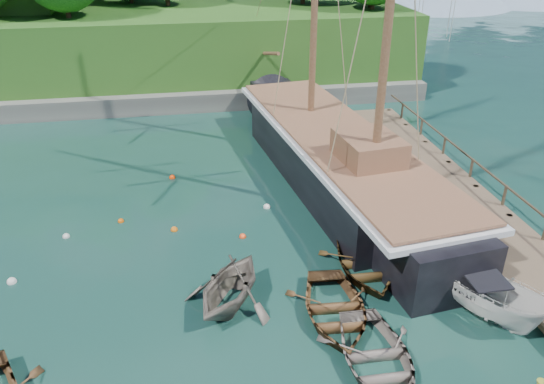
{
  "coord_description": "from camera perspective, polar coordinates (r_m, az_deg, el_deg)",
  "views": [
    {
      "loc": [
        -1.11,
        -14.14,
        12.35
      ],
      "look_at": [
        2.33,
        5.44,
        2.0
      ],
      "focal_mm": 35.0,
      "sensor_mm": 36.0,
      "label": 1
    }
  ],
  "objects": [
    {
      "name": "headland",
      "position": [
        47.49,
        -25.35,
        16.78
      ],
      "size": [
        51.0,
        19.31,
        12.9
      ],
      "color": "#474744",
      "rests_on": "ground"
    },
    {
      "name": "mooring_buoy_6",
      "position": [
        24.74,
        -21.25,
        -4.54
      ],
      "size": [
        0.32,
        0.32,
        0.32
      ],
      "primitive_type": "sphere",
      "color": "silver",
      "rests_on": "ground"
    },
    {
      "name": "schooner",
      "position": [
        27.52,
        7.03,
        3.19
      ],
      "size": [
        7.43,
        27.52,
        20.19
      ],
      "rotation": [
        0.0,
        0.0,
        0.12
      ],
      "color": "black",
      "rests_on": "ground"
    },
    {
      "name": "rowboat_4",
      "position": [
        21.33,
        9.82,
        -8.36
      ],
      "size": [
        3.13,
        4.32,
        0.88
      ],
      "primitive_type": "imported",
      "rotation": [
        0.0,
        0.0,
        -0.02
      ],
      "color": "brown",
      "rests_on": "ground"
    },
    {
      "name": "rowboat_3",
      "position": [
        17.52,
        11.09,
        -18.0
      ],
      "size": [
        3.22,
        4.44,
        0.91
      ],
      "primitive_type": "imported",
      "rotation": [
        0.0,
        0.0,
        -0.02
      ],
      "color": "#6C615A",
      "rests_on": "ground"
    },
    {
      "name": "mooring_buoy_3",
      "position": [
        25.33,
        -0.57,
        -1.68
      ],
      "size": [
        0.34,
        0.34,
        0.34
      ],
      "primitive_type": "sphere",
      "color": "silver",
      "rests_on": "ground"
    },
    {
      "name": "dock_east",
      "position": [
        27.35,
        18.68,
        0.11
      ],
      "size": [
        3.2,
        24.0,
        1.1
      ],
      "color": "brown",
      "rests_on": "ground"
    },
    {
      "name": "rowboat_2",
      "position": [
        19.0,
        6.71,
        -13.29
      ],
      "size": [
        3.49,
        4.63,
        0.91
      ],
      "primitive_type": "imported",
      "rotation": [
        0.0,
        0.0,
        -0.08
      ],
      "color": "brown",
      "rests_on": "ground"
    },
    {
      "name": "mooring_buoy_1",
      "position": [
        23.94,
        -10.47,
        -4.07
      ],
      "size": [
        0.32,
        0.32,
        0.32
      ],
      "primitive_type": "sphere",
      "color": "orange",
      "rests_on": "ground"
    },
    {
      "name": "mooring_buoy_0",
      "position": [
        22.7,
        -26.18,
        -8.72
      ],
      "size": [
        0.37,
        0.37,
        0.37
      ],
      "primitive_type": "sphere",
      "color": "silver",
      "rests_on": "ground"
    },
    {
      "name": "ground",
      "position": [
        18.81,
        -4.24,
        -13.64
      ],
      "size": [
        160.0,
        160.0,
        0.0
      ],
      "primitive_type": "plane",
      "color": "#13332D",
      "rests_on": "ground"
    },
    {
      "name": "mooring_buoy_4",
      "position": [
        25.14,
        -15.93,
        -3.09
      ],
      "size": [
        0.28,
        0.28,
        0.28
      ],
      "primitive_type": "sphere",
      "color": "#E25A0A",
      "rests_on": "ground"
    },
    {
      "name": "rowboat_1",
      "position": [
        19.49,
        -4.51,
        -11.94
      ],
      "size": [
        4.85,
        5.02,
        2.03
      ],
      "primitive_type": "imported",
      "rotation": [
        0.0,
        0.0,
        -0.55
      ],
      "color": "#685F55",
      "rests_on": "ground"
    },
    {
      "name": "mooring_buoy_5",
      "position": [
        28.68,
        -10.68,
        1.48
      ],
      "size": [
        0.32,
        0.32,
        0.32
      ],
      "primitive_type": "sphere",
      "color": "#F83B04",
      "rests_on": "ground"
    },
    {
      "name": "cabin_boat_white",
      "position": [
        20.5,
        21.25,
        -11.78
      ],
      "size": [
        3.52,
        5.1,
        1.85
      ],
      "primitive_type": "imported",
      "rotation": [
        0.0,
        0.0,
        0.4
      ],
      "color": "silver",
      "rests_on": "ground"
    },
    {
      "name": "mooring_buoy_2",
      "position": [
        23.1,
        -3.18,
        -4.87
      ],
      "size": [
        0.31,
        0.31,
        0.31
      ],
      "primitive_type": "sphere",
      "color": "#F94818",
      "rests_on": "ground"
    }
  ]
}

